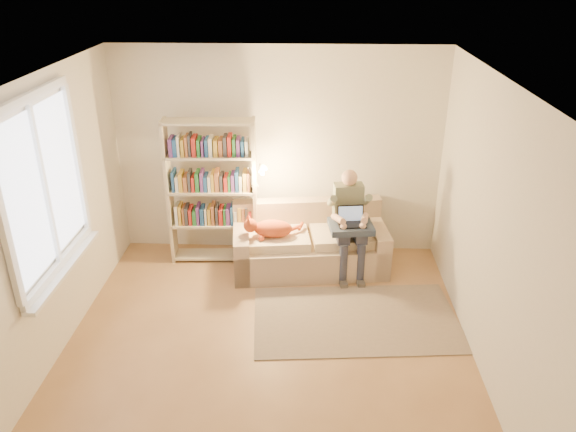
{
  "coord_description": "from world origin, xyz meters",
  "views": [
    {
      "loc": [
        0.39,
        -4.33,
        3.52
      ],
      "look_at": [
        0.17,
        1.0,
        1.03
      ],
      "focal_mm": 35.0,
      "sensor_mm": 36.0,
      "label": 1
    }
  ],
  "objects_px": {
    "person": "(349,217)",
    "bookshelf": "(212,185)",
    "cat": "(273,228)",
    "laptop": "(345,219)",
    "sofa": "(309,246)"
  },
  "relations": [
    {
      "from": "bookshelf",
      "to": "sofa",
      "type": "bearing_deg",
      "value": -10.41
    },
    {
      "from": "person",
      "to": "cat",
      "type": "relative_size",
      "value": 1.86
    },
    {
      "from": "person",
      "to": "cat",
      "type": "distance_m",
      "value": 0.91
    },
    {
      "from": "cat",
      "to": "bookshelf",
      "type": "distance_m",
      "value": 0.91
    },
    {
      "from": "sofa",
      "to": "cat",
      "type": "bearing_deg",
      "value": -165.28
    },
    {
      "from": "cat",
      "to": "person",
      "type": "bearing_deg",
      "value": -1.64
    },
    {
      "from": "laptop",
      "to": "bookshelf",
      "type": "xyz_separation_m",
      "value": [
        -1.59,
        0.36,
        0.26
      ]
    },
    {
      "from": "person",
      "to": "bookshelf",
      "type": "distance_m",
      "value": 1.69
    },
    {
      "from": "bookshelf",
      "to": "cat",
      "type": "bearing_deg",
      "value": -26.51
    },
    {
      "from": "laptop",
      "to": "bookshelf",
      "type": "distance_m",
      "value": 1.65
    },
    {
      "from": "laptop",
      "to": "sofa",
      "type": "bearing_deg",
      "value": 147.66
    },
    {
      "from": "person",
      "to": "bookshelf",
      "type": "relative_size",
      "value": 0.7
    },
    {
      "from": "cat",
      "to": "sofa",
      "type": "bearing_deg",
      "value": 14.72
    },
    {
      "from": "sofa",
      "to": "cat",
      "type": "distance_m",
      "value": 0.57
    },
    {
      "from": "cat",
      "to": "bookshelf",
      "type": "height_order",
      "value": "bookshelf"
    }
  ]
}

